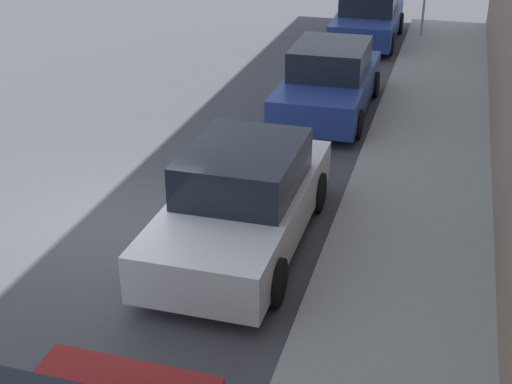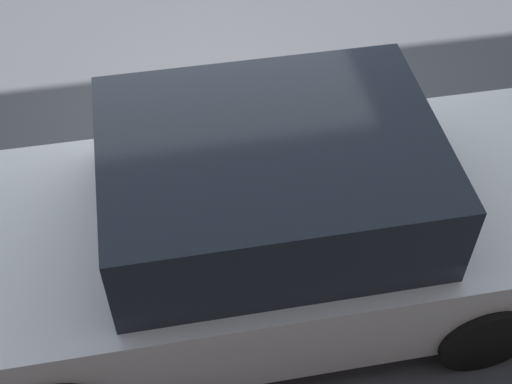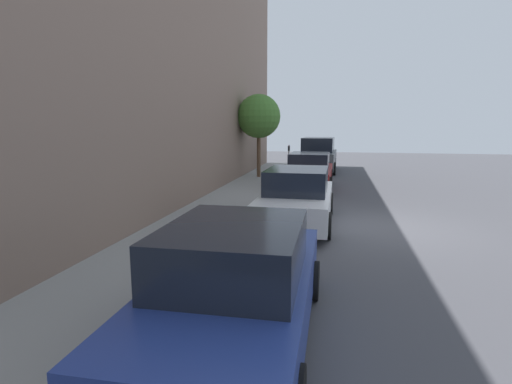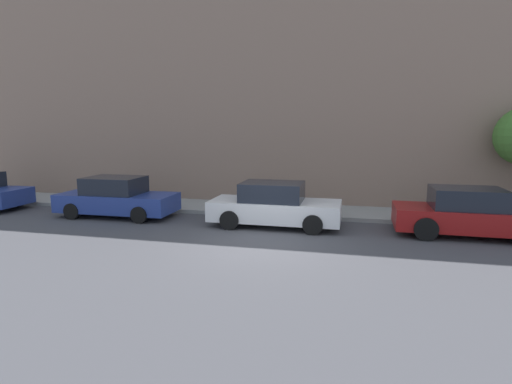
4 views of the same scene
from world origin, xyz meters
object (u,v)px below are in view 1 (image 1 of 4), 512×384
(parked_sedan_fifth, at_px, (368,18))
(parking_meter_far, at_px, (424,5))
(parked_sedan_third, at_px, (243,200))
(parked_sedan_fourth, at_px, (329,81))

(parked_sedan_fifth, distance_m, parking_meter_far, 1.76)
(parked_sedan_third, bearing_deg, parked_sedan_fifth, 89.61)
(parked_sedan_third, height_order, parking_meter_far, parking_meter_far)
(parking_meter_far, bearing_deg, parked_sedan_fourth, -101.89)
(parked_sedan_fourth, xyz_separation_m, parked_sedan_fifth, (-0.05, 6.79, -0.00))
(parked_sedan_fourth, bearing_deg, parked_sedan_fifth, 90.41)
(parked_sedan_third, distance_m, parked_sedan_fifth, 13.02)
(parked_sedan_fourth, relative_size, parking_meter_far, 2.96)
(parked_sedan_third, relative_size, parked_sedan_fourth, 1.00)
(parked_sedan_fourth, distance_m, parking_meter_far, 7.57)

